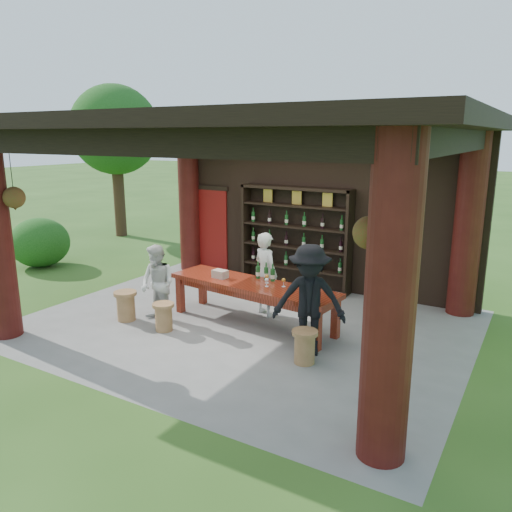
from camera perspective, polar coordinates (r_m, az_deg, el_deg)
The scene contains 15 objects.
ground at distance 8.82m, azimuth -1.33°, elevation -7.81°, with size 90.00×90.00×0.00m, color #2D5119.
pavilion at distance 8.65m, azimuth 0.02°, elevation 6.37°, with size 7.50×6.00×3.60m.
wine_shelf at distance 10.69m, azimuth 4.48°, elevation 2.10°, with size 2.48×0.38×2.18m.
tasting_table at distance 8.63m, azimuth -0.39°, elevation -3.85°, with size 3.22×1.13×0.75m.
stool_near_left at distance 8.61m, azimuth -10.51°, elevation -6.77°, with size 0.37×0.37×0.48m.
stool_near_right at distance 7.35m, azimuth 5.58°, elevation -10.18°, with size 0.38×0.38×0.50m.
stool_far_left at distance 9.22m, azimuth -14.65°, elevation -5.45°, with size 0.41×0.41×0.53m.
host at distance 9.09m, azimuth 1.12°, elevation -2.05°, with size 0.56×0.37×1.54m, color silver.
guest_woman at distance 8.90m, azimuth -11.19°, elevation -3.18°, with size 0.67×0.52×1.38m, color beige.
guest_man at distance 7.46m, azimuth 6.10°, elevation -5.03°, with size 1.09×0.63×1.69m, color black.
table_bottles at distance 8.75m, azimuth 1.10°, elevation -1.74°, with size 0.39×0.11×0.31m.
table_glasses at distance 8.32m, azimuth 2.85°, elevation -3.15°, with size 0.97×0.32×0.15m.
napkin_basket at distance 8.91m, azimuth -4.12°, elevation -2.06°, with size 0.26×0.18×0.14m, color #BF6672.
shrubs at distance 8.13m, azimuth 19.30°, elevation -6.35°, with size 15.04×8.28×1.36m.
trees at distance 8.41m, azimuth 26.17°, elevation 13.26°, with size 21.03×10.53×4.80m.
Camera 1 is at (4.35, -6.96, 3.22)m, focal length 35.00 mm.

